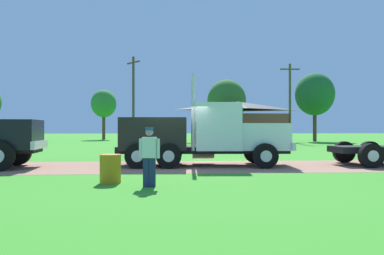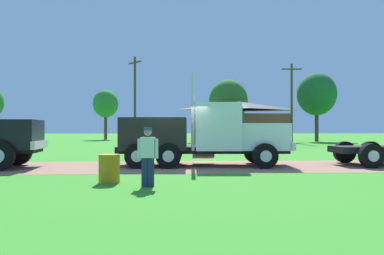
{
  "view_description": "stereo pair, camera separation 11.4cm",
  "coord_description": "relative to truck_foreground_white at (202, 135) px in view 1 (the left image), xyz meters",
  "views": [
    {
      "loc": [
        -0.25,
        -15.77,
        1.62
      ],
      "look_at": [
        0.7,
        0.69,
        1.65
      ],
      "focal_mm": 34.9,
      "sensor_mm": 36.0,
      "label": 1
    },
    {
      "loc": [
        -0.13,
        -15.77,
        1.62
      ],
      "look_at": [
        0.7,
        0.69,
        1.65
      ],
      "focal_mm": 34.9,
      "sensor_mm": 36.0,
      "label": 2
    }
  ],
  "objects": [
    {
      "name": "utility_pole_near",
      "position": [
        -5.23,
        23.16,
        3.5
      ],
      "size": [
        1.51,
        1.79,
        9.11
      ],
      "color": "brown",
      "rests_on": "ground_plane"
    },
    {
      "name": "utility_pole_far",
      "position": [
        11.94,
        24.68,
        3.34
      ],
      "size": [
        2.2,
        0.26,
        8.8
      ],
      "color": "brown",
      "rests_on": "ground_plane"
    },
    {
      "name": "visitor_standing_near",
      "position": [
        -1.93,
        -5.74,
        -0.43
      ],
      "size": [
        0.58,
        0.3,
        1.65
      ],
      "color": "silver",
      "rests_on": "ground_plane"
    },
    {
      "name": "ground_plane",
      "position": [
        -1.1,
        -0.33,
        -1.32
      ],
      "size": [
        200.0,
        200.0,
        0.0
      ],
      "primitive_type": "plane",
      "color": "#388D26"
    },
    {
      "name": "truck_foreground_white",
      "position": [
        0.0,
        0.0,
        0.0
      ],
      "size": [
        7.47,
        2.99,
        3.85
      ],
      "color": "black",
      "rests_on": "ground_plane"
    },
    {
      "name": "tree_far_right",
      "position": [
        16.27,
        28.51,
        4.44
      ],
      "size": [
        4.71,
        4.71,
        8.38
      ],
      "color": "#513823",
      "rests_on": "ground_plane"
    },
    {
      "name": "dirt_track",
      "position": [
        -1.1,
        -0.33,
        -1.31
      ],
      "size": [
        120.0,
        5.03,
        0.01
      ],
      "primitive_type": "cube",
      "color": "#9D6E58",
      "rests_on": "ground_plane"
    },
    {
      "name": "steel_barrel",
      "position": [
        -3.13,
        -4.96,
        -0.89
      ],
      "size": [
        0.62,
        0.62,
        0.85
      ],
      "primitive_type": "cylinder",
      "color": "#B27214",
      "rests_on": "ground_plane"
    },
    {
      "name": "tree_right",
      "position": [
        6.08,
        32.94,
        3.91
      ],
      "size": [
        5.13,
        5.13,
        8.06
      ],
      "color": "#513823",
      "rests_on": "ground_plane"
    },
    {
      "name": "shed_building",
      "position": [
        6.44,
        26.62,
        0.95
      ],
      "size": [
        10.98,
        6.78,
        4.71
      ],
      "color": "brown",
      "rests_on": "ground_plane"
    },
    {
      "name": "tree_mid",
      "position": [
        -10.81,
        37.38,
        3.75
      ],
      "size": [
        3.55,
        3.55,
        7.07
      ],
      "color": "#513823",
      "rests_on": "ground_plane"
    }
  ]
}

